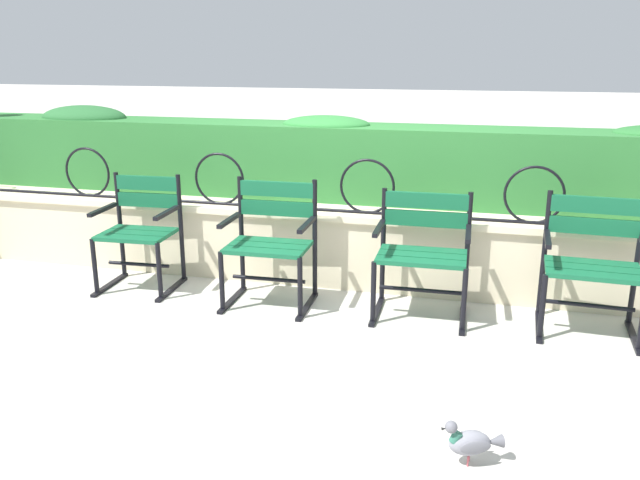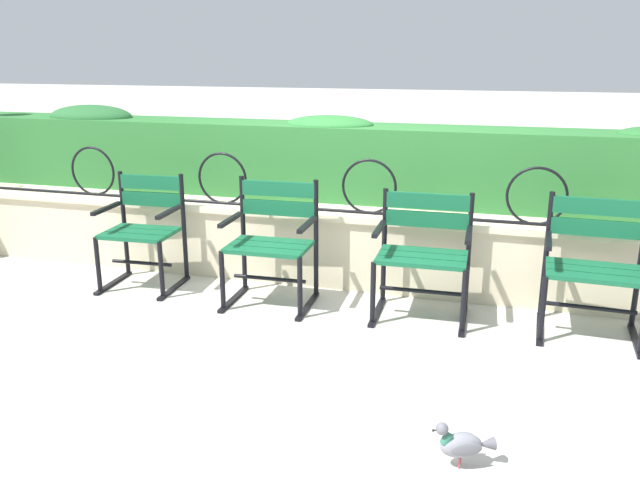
{
  "view_description": "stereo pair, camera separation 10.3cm",
  "coord_description": "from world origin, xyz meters",
  "px_view_note": "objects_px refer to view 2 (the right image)",
  "views": [
    {
      "loc": [
        1.07,
        -3.95,
        1.76
      ],
      "look_at": [
        0.0,
        0.09,
        0.55
      ],
      "focal_mm": 36.15,
      "sensor_mm": 36.0,
      "label": 1
    },
    {
      "loc": [
        1.17,
        -3.92,
        1.76
      ],
      "look_at": [
        0.0,
        0.09,
        0.55
      ],
      "focal_mm": 36.15,
      "sensor_mm": 36.0,
      "label": 2
    }
  ],
  "objects_px": {
    "park_chair_centre_left": "(272,239)",
    "park_chair_rightmost": "(594,264)",
    "park_chair_centre_right": "(423,251)",
    "park_chair_leftmost": "(144,228)",
    "pigeon_near_chairs": "(462,444)"
  },
  "relations": [
    {
      "from": "park_chair_leftmost",
      "to": "park_chair_rightmost",
      "type": "distance_m",
      "value": 3.26
    },
    {
      "from": "park_chair_centre_right",
      "to": "park_chair_centre_left",
      "type": "bearing_deg",
      "value": -177.29
    },
    {
      "from": "park_chair_centre_right",
      "to": "park_chair_leftmost",
      "type": "bearing_deg",
      "value": 179.67
    },
    {
      "from": "park_chair_centre_right",
      "to": "pigeon_near_chairs",
      "type": "bearing_deg",
      "value": -76.56
    },
    {
      "from": "pigeon_near_chairs",
      "to": "park_chair_centre_left",
      "type": "bearing_deg",
      "value": 132.12
    },
    {
      "from": "pigeon_near_chairs",
      "to": "park_chair_centre_right",
      "type": "bearing_deg",
      "value": 103.44
    },
    {
      "from": "park_chair_leftmost",
      "to": "pigeon_near_chairs",
      "type": "distance_m",
      "value": 3.11
    },
    {
      "from": "park_chair_centre_right",
      "to": "pigeon_near_chairs",
      "type": "height_order",
      "value": "park_chair_centre_right"
    },
    {
      "from": "park_chair_centre_left",
      "to": "park_chair_centre_right",
      "type": "height_order",
      "value": "park_chair_centre_left"
    },
    {
      "from": "park_chair_leftmost",
      "to": "park_chair_centre_right",
      "type": "relative_size",
      "value": 1.02
    },
    {
      "from": "park_chair_centre_left",
      "to": "pigeon_near_chairs",
      "type": "relative_size",
      "value": 3.21
    },
    {
      "from": "park_chair_leftmost",
      "to": "pigeon_near_chairs",
      "type": "height_order",
      "value": "park_chair_leftmost"
    },
    {
      "from": "park_chair_rightmost",
      "to": "park_chair_leftmost",
      "type": "bearing_deg",
      "value": 179.78
    },
    {
      "from": "park_chair_centre_right",
      "to": "park_chair_rightmost",
      "type": "height_order",
      "value": "park_chair_rightmost"
    },
    {
      "from": "park_chair_centre_left",
      "to": "park_chair_rightmost",
      "type": "distance_m",
      "value": 2.17
    }
  ]
}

